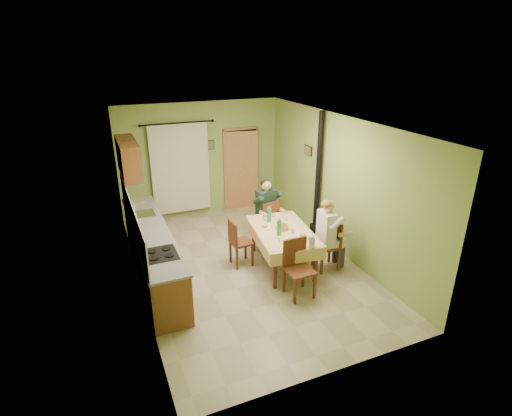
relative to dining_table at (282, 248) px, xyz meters
name	(u,v)px	position (x,y,z in m)	size (l,w,h in m)	color
floor	(246,266)	(-0.66, 0.24, -0.38)	(4.00, 6.00, 0.01)	tan
room_shell	(245,177)	(-0.66, 0.24, 1.44)	(4.04, 6.04, 2.82)	#8DAA57
kitchen_run	(152,251)	(-2.37, 0.64, 0.10)	(0.64, 3.64, 1.56)	brown
upper_cabinets	(128,158)	(-2.48, 1.94, 1.57)	(0.35, 1.40, 0.70)	brown
curtain	(180,168)	(-1.21, 3.14, 0.88)	(1.70, 0.07, 2.22)	black
doorway	(242,169)	(0.39, 3.18, 0.67)	(0.96, 0.21, 2.15)	black
dining_table	(282,248)	(0.00, 0.00, 0.00)	(1.25, 1.85, 0.76)	#EBC07A
tableware	(285,229)	(0.00, -0.10, 0.45)	(0.74, 1.68, 0.33)	white
chair_far	(267,230)	(0.14, 1.04, -0.09)	(0.49, 0.49, 0.99)	#592B18
chair_near	(299,280)	(-0.19, -1.01, -0.09)	(0.45, 0.45, 1.01)	#592B18
chair_right	(327,255)	(0.74, -0.43, -0.09)	(0.44, 0.44, 0.98)	#592B18
chair_left	(241,251)	(-0.73, 0.35, -0.09)	(0.41, 0.41, 0.94)	#592B18
man_far	(267,204)	(0.14, 1.05, 0.50)	(0.62, 0.52, 1.39)	#192D23
man_right	(328,227)	(0.72, -0.42, 0.50)	(0.48, 0.60, 1.39)	silver
stove_flue	(317,194)	(1.24, 0.84, 0.64)	(0.24, 0.24, 2.80)	black
picture_back	(211,145)	(-0.41, 3.21, 1.37)	(0.19, 0.03, 0.23)	black
picture_right	(308,150)	(1.31, 1.44, 1.47)	(0.03, 0.31, 0.21)	brown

